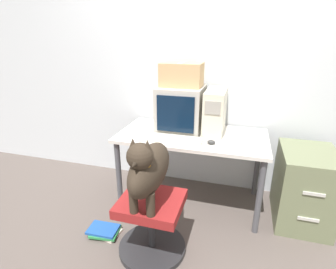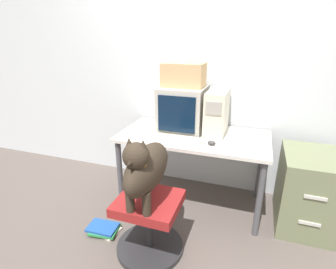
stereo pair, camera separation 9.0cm
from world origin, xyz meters
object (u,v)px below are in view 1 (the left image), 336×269
at_px(crt_monitor, 181,108).
at_px(keyboard, 175,139).
at_px(dog, 148,168).
at_px(cardboard_box, 182,75).
at_px(office_chair, 152,224).
at_px(filing_cabinet, 304,187).
at_px(pc_tower, 215,111).
at_px(book_stack_floor, 105,231).

distance_m(crt_monitor, keyboard, 0.36).
xyz_separation_m(dog, cardboard_box, (0.01, 0.87, 0.50)).
height_order(crt_monitor, office_chair, crt_monitor).
bearing_deg(filing_cabinet, dog, -146.79).
height_order(pc_tower, office_chair, pc_tower).
distance_m(keyboard, book_stack_floor, 0.96).
height_order(keyboard, book_stack_floor, keyboard).
height_order(office_chair, cardboard_box, cardboard_box).
bearing_deg(dog, cardboard_box, 89.30).
bearing_deg(keyboard, book_stack_floor, -134.21).
distance_m(office_chair, filing_cabinet, 1.35).
bearing_deg(crt_monitor, filing_cabinet, -5.98).
relative_size(crt_monitor, dog, 0.73).
relative_size(dog, cardboard_box, 1.60).
relative_size(crt_monitor, keyboard, 0.91).
bearing_deg(pc_tower, cardboard_box, -179.13).
xyz_separation_m(crt_monitor, book_stack_floor, (-0.44, -0.79, -0.88)).
relative_size(keyboard, cardboard_box, 1.29).
distance_m(dog, book_stack_floor, 0.82).
distance_m(keyboard, office_chair, 0.71).
xyz_separation_m(dog, filing_cabinet, (1.14, 0.75, -0.39)).
height_order(office_chair, dog, dog).
relative_size(pc_tower, dog, 0.74).
distance_m(crt_monitor, filing_cabinet, 1.28).
height_order(cardboard_box, book_stack_floor, cardboard_box).
bearing_deg(pc_tower, book_stack_floor, -133.72).
height_order(keyboard, cardboard_box, cardboard_box).
distance_m(crt_monitor, office_chair, 1.07).
height_order(office_chair, filing_cabinet, filing_cabinet).
distance_m(crt_monitor, pc_tower, 0.32).
xyz_separation_m(office_chair, cardboard_box, (0.01, 0.84, 0.98)).
xyz_separation_m(crt_monitor, office_chair, (-0.01, -0.83, -0.67)).
bearing_deg(cardboard_box, keyboard, -86.00).
xyz_separation_m(pc_tower, office_chair, (-0.33, -0.84, -0.66)).
bearing_deg(office_chair, keyboard, 86.47).
xyz_separation_m(crt_monitor, cardboard_box, (0.00, 0.00, 0.31)).
xyz_separation_m(keyboard, book_stack_floor, (-0.47, -0.48, -0.69)).
relative_size(keyboard, office_chair, 0.92).
bearing_deg(book_stack_floor, filing_cabinet, 23.03).
distance_m(crt_monitor, dog, 0.88).
height_order(crt_monitor, filing_cabinet, crt_monitor).
xyz_separation_m(office_chair, dog, (-0.00, -0.03, 0.48)).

